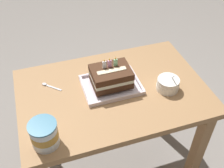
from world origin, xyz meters
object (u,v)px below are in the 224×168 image
object	(u,v)px
birthday_cake	(111,76)
bowl_stack	(168,84)
ice_cream_tub	(44,134)
serving_spoon_near_tray	(48,85)
foil_tray	(111,85)

from	to	relation	value
birthday_cake	bowl_stack	xyz separation A→B (m)	(0.28, -0.11, -0.04)
ice_cream_tub	serving_spoon_near_tray	distance (m)	0.38
foil_tray	serving_spoon_near_tray	xyz separation A→B (m)	(-0.32, 0.11, -0.00)
foil_tray	birthday_cake	bearing A→B (deg)	90.00
birthday_cake	serving_spoon_near_tray	size ratio (longest dim) A/B	2.04
birthday_cake	serving_spoon_near_tray	xyz separation A→B (m)	(-0.32, 0.11, -0.07)
serving_spoon_near_tray	birthday_cake	bearing A→B (deg)	-18.70
foil_tray	bowl_stack	world-z (taller)	bowl_stack
serving_spoon_near_tray	bowl_stack	bearing A→B (deg)	-20.01
birthday_cake	serving_spoon_near_tray	distance (m)	0.35
birthday_cake	foil_tray	bearing A→B (deg)	-90.00
bowl_stack	ice_cream_tub	bearing A→B (deg)	-167.01
bowl_stack	serving_spoon_near_tray	size ratio (longest dim) A/B	1.20
bowl_stack	ice_cream_tub	distance (m)	0.68
serving_spoon_near_tray	foil_tray	bearing A→B (deg)	-18.72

